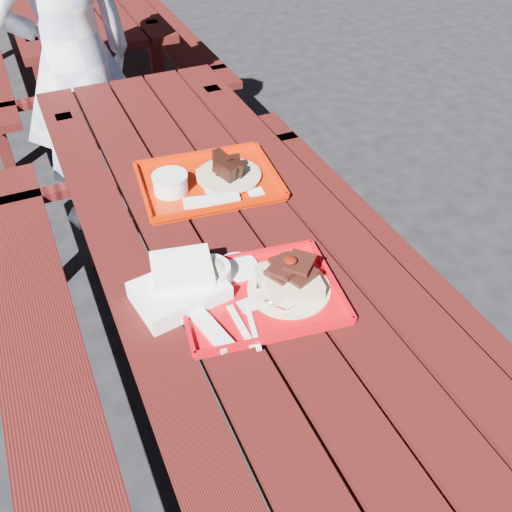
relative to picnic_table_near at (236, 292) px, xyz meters
name	(u,v)px	position (x,y,z in m)	size (l,w,h in m)	color
ground	(239,402)	(0.00, 0.00, -0.56)	(60.00, 60.00, 0.00)	black
picnic_table_near	(236,292)	(0.00, 0.00, 0.00)	(1.41, 2.40, 0.75)	#3F0F0C
picnic_table_far	(67,12)	(0.00, 2.80, 0.00)	(1.41, 2.40, 0.75)	#3F0F0C
near_tray	(257,285)	(-0.02, -0.21, 0.22)	(0.43, 0.36, 0.12)	#BB060E
far_tray	(207,180)	(0.03, 0.30, 0.21)	(0.46, 0.38, 0.07)	#B41A00
white_cloth	(180,286)	(-0.20, -0.14, 0.23)	(0.24, 0.19, 0.09)	white
person	(74,62)	(-0.18, 1.35, 0.24)	(0.58, 0.38, 1.59)	#A3B5DA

